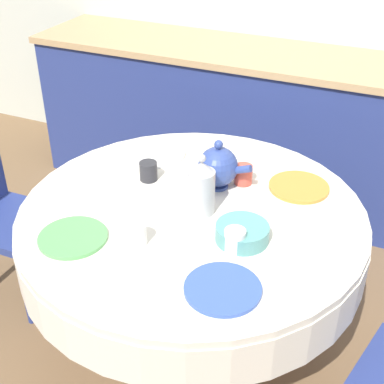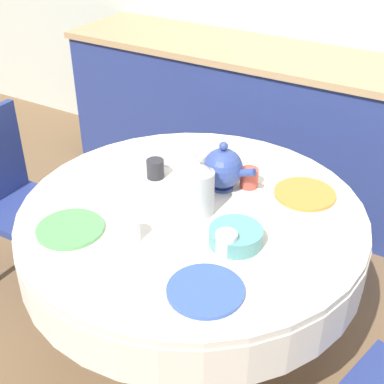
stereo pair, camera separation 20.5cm
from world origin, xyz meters
TOP-DOWN VIEW (x-y plane):
  - ground_plane at (0.00, 0.00)m, footprint 12.00×12.00m
  - kitchen_counter at (0.00, 1.40)m, footprint 3.24×0.64m
  - dining_table at (0.00, 0.00)m, footprint 1.38×1.38m
  - plate_near_left at (-0.32, -0.35)m, footprint 0.25×0.25m
  - cup_near_left at (-0.09, -0.28)m, footprint 0.08×0.08m
  - plate_near_right at (0.28, -0.38)m, footprint 0.25×0.25m
  - cup_near_right at (0.24, -0.17)m, footprint 0.08×0.08m
  - plate_far_left at (-0.33, 0.34)m, footprint 0.25×0.25m
  - cup_far_left at (-0.26, 0.13)m, footprint 0.08×0.08m
  - plate_far_right at (0.34, 0.32)m, footprint 0.25×0.25m
  - cup_far_right at (0.12, 0.27)m, footprint 0.08×0.08m
  - coffee_carafe at (0.04, -0.00)m, footprint 0.10×0.10m
  - teapot at (0.03, 0.20)m, footprint 0.23×0.17m
  - fruit_bowl at (0.24, -0.11)m, footprint 0.19×0.19m

SIDE VIEW (x-z plane):
  - ground_plane at x=0.00m, z-range 0.00..0.00m
  - kitchen_counter at x=0.00m, z-range 0.00..0.96m
  - dining_table at x=0.00m, z-range 0.26..1.01m
  - plate_near_left at x=-0.32m, z-range 0.76..0.77m
  - plate_near_right at x=0.28m, z-range 0.76..0.77m
  - plate_far_left at x=-0.33m, z-range 0.76..0.77m
  - plate_far_right at x=0.34m, z-range 0.76..0.77m
  - fruit_bowl at x=0.24m, z-range 0.76..0.82m
  - cup_near_left at x=-0.09m, z-range 0.76..0.84m
  - cup_near_right at x=0.24m, z-range 0.76..0.84m
  - cup_far_left at x=-0.26m, z-range 0.76..0.84m
  - cup_far_right at x=0.12m, z-range 0.76..0.84m
  - teapot at x=0.03m, z-range 0.74..0.96m
  - coffee_carafe at x=0.04m, z-range 0.74..0.99m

